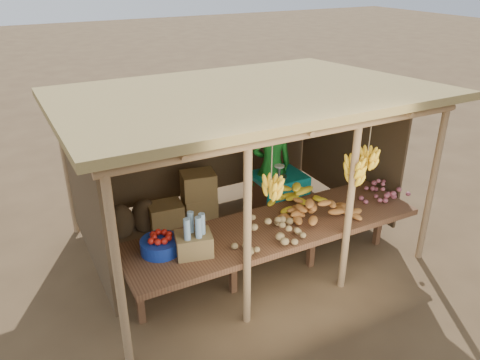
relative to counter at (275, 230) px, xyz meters
name	(u,v)px	position (x,y,z in m)	size (l,w,h in m)	color
ground	(240,243)	(0.00, 0.95, -0.74)	(60.00, 60.00, 0.00)	brown
stall_structure	(241,120)	(0.03, 0.97, 1.18)	(4.70, 3.50, 2.43)	#9C7750
counter	(275,230)	(0.00, 0.00, 0.00)	(3.90, 1.05, 0.80)	brown
potato_heap	(269,228)	(-0.25, -0.26, 0.24)	(0.89, 0.53, 0.36)	olive
sweet_potato_heap	(319,205)	(0.63, -0.06, 0.24)	(0.95, 0.57, 0.36)	#B46C2E
onion_heap	(382,185)	(1.76, 0.00, 0.24)	(0.72, 0.43, 0.35)	#A24E5B
banana_pile	(296,191)	(0.59, 0.42, 0.24)	(0.66, 0.40, 0.35)	yellow
tomato_basin	(160,244)	(-1.47, 0.12, 0.16)	(0.46, 0.46, 0.24)	navy
bottle_box	(194,239)	(-1.14, -0.09, 0.26)	(0.47, 0.40, 0.51)	olive
vendor	(272,166)	(0.86, 1.50, 0.15)	(0.64, 0.42, 1.77)	#1A7723
tarp_crate	(277,194)	(0.94, 1.43, -0.34)	(0.81, 0.70, 0.96)	brown
carton_stack	(188,203)	(-0.45, 1.87, -0.37)	(1.15, 0.49, 0.83)	olive
burlap_sacks	(133,216)	(-1.30, 2.05, -0.49)	(0.82, 0.43, 0.58)	#4C3923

